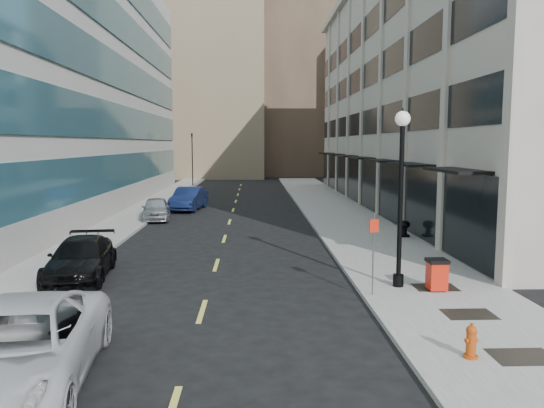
{
  "coord_description": "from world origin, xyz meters",
  "views": [
    {
      "loc": [
        1.54,
        -13.27,
        4.94
      ],
      "look_at": [
        2.3,
        8.49,
        2.45
      ],
      "focal_mm": 35.0,
      "sensor_mm": 36.0,
      "label": 1
    }
  ],
  "objects": [
    {
      "name": "skyline_tan_far",
      "position": [
        -14.0,
        78.0,
        11.0
      ],
      "size": [
        12.0,
        14.0,
        22.0
      ],
      "primitive_type": "cube",
      "color": "#7C6A51",
      "rests_on": "ground"
    },
    {
      "name": "road_centerline",
      "position": [
        0.0,
        17.0,
        0.01
      ],
      "size": [
        0.15,
        68.2,
        0.01
      ],
      "color": "#D8CC4C",
      "rests_on": "ground"
    },
    {
      "name": "lamppost",
      "position": [
        6.4,
        4.0,
        3.66
      ],
      "size": [
        0.5,
        0.5,
        5.97
      ],
      "color": "black",
      "rests_on": "sidewalk_right"
    },
    {
      "name": "sidewalk_left",
      "position": [
        -6.5,
        20.0,
        0.07
      ],
      "size": [
        3.0,
        80.0,
        0.15
      ],
      "primitive_type": "cube",
      "color": "gray",
      "rests_on": "ground"
    },
    {
      "name": "trash_bin",
      "position": [
        7.51,
        3.45,
        0.71
      ],
      "size": [
        0.65,
        0.73,
        1.04
      ],
      "rotation": [
        0.0,
        0.0,
        0.02
      ],
      "color": "red",
      "rests_on": "sidewalk_right"
    },
    {
      "name": "urn_planter",
      "position": [
        9.29,
        13.47,
        0.67
      ],
      "size": [
        0.61,
        0.61,
        0.85
      ],
      "rotation": [
        0.0,
        0.0,
        0.04
      ],
      "color": "black",
      "rests_on": "sidewalk_right"
    },
    {
      "name": "car_black_pickup",
      "position": [
        -4.8,
        6.0,
        0.74
      ],
      "size": [
        2.62,
        5.27,
        1.47
      ],
      "primitive_type": "imported",
      "rotation": [
        0.0,
        0.0,
        0.11
      ],
      "color": "black",
      "rests_on": "ground"
    },
    {
      "name": "skyline_tan_near",
      "position": [
        -4.0,
        68.0,
        14.0
      ],
      "size": [
        14.0,
        18.0,
        28.0
      ],
      "primitive_type": "cube",
      "color": "#7C6A51",
      "rests_on": "ground"
    },
    {
      "name": "car_blue_sedan",
      "position": [
        -3.29,
        26.08,
        0.85
      ],
      "size": [
        2.49,
        5.35,
        1.7
      ],
      "primitive_type": "imported",
      "rotation": [
        0.0,
        0.0,
        -0.14
      ],
      "color": "#121D45",
      "rests_on": "ground"
    },
    {
      "name": "fire_hydrant",
      "position": [
        6.4,
        -2.0,
        0.54
      ],
      "size": [
        0.32,
        0.32,
        0.8
      ],
      "rotation": [
        0.0,
        0.0,
        0.17
      ],
      "color": "#C1450D",
      "rests_on": "sidewalk_right"
    },
    {
      "name": "building_right",
      "position": [
        16.94,
        26.99,
        8.99
      ],
      "size": [
        15.3,
        46.5,
        18.25
      ],
      "color": "#B6AD9A",
      "rests_on": "ground"
    },
    {
      "name": "sign_post",
      "position": [
        5.3,
        2.99,
        1.81
      ],
      "size": [
        0.3,
        0.1,
        2.61
      ],
      "rotation": [
        0.0,
        0.0,
        0.22
      ],
      "color": "slate",
      "rests_on": "sidewalk_right"
    },
    {
      "name": "skyline_stone",
      "position": [
        18.0,
        66.0,
        10.0
      ],
      "size": [
        10.0,
        14.0,
        20.0
      ],
      "primitive_type": "cube",
      "color": "#B6AD9A",
      "rests_on": "ground"
    },
    {
      "name": "sidewalk_right",
      "position": [
        7.5,
        20.0,
        0.07
      ],
      "size": [
        5.0,
        80.0,
        0.15
      ],
      "primitive_type": "cube",
      "color": "gray",
      "rests_on": "ground"
    },
    {
      "name": "traffic_signal",
      "position": [
        -5.5,
        48.0,
        5.72
      ],
      "size": [
        0.66,
        0.66,
        6.98
      ],
      "color": "black",
      "rests_on": "ground"
    },
    {
      "name": "ground",
      "position": [
        0.0,
        0.0,
        0.0
      ],
      "size": [
        160.0,
        160.0,
        0.0
      ],
      "primitive_type": "plane",
      "color": "black",
      "rests_on": "ground"
    },
    {
      "name": "building_left",
      "position": [
        -15.95,
        27.0,
        9.99
      ],
      "size": [
        16.14,
        46.0,
        20.0
      ],
      "color": "beige",
      "rests_on": "ground"
    },
    {
      "name": "skyline_brown",
      "position": [
        8.0,
        72.0,
        17.0
      ],
      "size": [
        12.0,
        16.0,
        34.0
      ],
      "primitive_type": "cube",
      "color": "brown",
      "rests_on": "ground"
    },
    {
      "name": "car_white_van",
      "position": [
        -3.2,
        -3.01,
        0.88
      ],
      "size": [
        3.58,
        6.59,
        1.75
      ],
      "primitive_type": "imported",
      "rotation": [
        0.0,
        0.0,
        0.11
      ],
      "color": "silver",
      "rests_on": "ground"
    },
    {
      "name": "grate_near",
      "position": [
        7.6,
        -2.0,
        0.15
      ],
      "size": [
        1.4,
        1.0,
        0.01
      ],
      "primitive_type": "cube",
      "color": "black",
      "rests_on": "sidewalk_right"
    },
    {
      "name": "grate_mid",
      "position": [
        7.6,
        1.0,
        0.15
      ],
      "size": [
        1.4,
        1.0,
        0.01
      ],
      "primitive_type": "cube",
      "color": "black",
      "rests_on": "sidewalk_right"
    },
    {
      "name": "car_silver_sedan",
      "position": [
        -4.8,
        21.0,
        0.73
      ],
      "size": [
        2.31,
        4.5,
        1.47
      ],
      "primitive_type": "imported",
      "rotation": [
        0.0,
        0.0,
        0.14
      ],
      "color": "#96999E",
      "rests_on": "ground"
    },
    {
      "name": "grate_far",
      "position": [
        7.6,
        3.8,
        0.15
      ],
      "size": [
        1.4,
        1.0,
        0.01
      ],
      "primitive_type": "cube",
      "color": "black",
      "rests_on": "sidewalk_right"
    }
  ]
}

